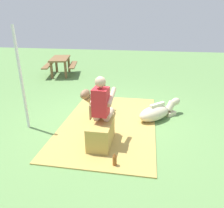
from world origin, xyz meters
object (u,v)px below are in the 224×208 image
Objects in this scene: pony_standing at (98,97)px; soda_bottle at (115,160)px; tent_pole_left at (21,80)px; hay_bale at (101,134)px; person_seated at (103,106)px; picnic_bench at (60,62)px; pony_lying at (157,112)px.

soda_bottle is (-1.78, -0.69, -0.43)m from pony_standing.
tent_pole_left is at bearing 116.83° from pony_standing.
person_seated is at bearing -2.08° from hay_bale.
picnic_bench is at bearing 33.13° from pony_standing.
pony_lying is at bearing -83.09° from pony_standing.
tent_pole_left is (-0.74, 1.46, 0.55)m from pony_standing.
hay_bale is 0.33× the size of tent_pole_left.
hay_bale is at bearing 177.92° from person_seated.
pony_lying is at bearing -42.88° from person_seated.
hay_bale is 5.85m from picnic_bench.
hay_bale is at bearing 140.66° from pony_lying.
tent_pole_left is at bearing -166.77° from picnic_bench.
pony_standing reaches higher than picnic_bench.
pony_standing is 0.60× the size of tent_pole_left.
hay_bale is 1.26m from pony_standing.
tent_pole_left reaches higher than pony_lying.
picnic_bench is (4.92, 2.88, -0.18)m from person_seated.
soda_bottle is 0.12× the size of tent_pole_left.
picnic_bench is (3.73, 3.99, 0.39)m from pony_lying.
hay_bale is at bearing -164.40° from pony_standing.
pony_standing reaches higher than soda_bottle.
pony_standing is 0.76× the size of picnic_bench.
soda_bottle is 6.56m from picnic_bench.
pony_standing is at bearing 21.28° from soda_bottle.
pony_standing is 1.95m from soda_bottle.
picnic_bench reaches higher than pony_lying.
picnic_bench is at bearing 30.38° from person_seated.
tent_pole_left reaches higher than person_seated.
soda_bottle is at bearing -154.95° from person_seated.
person_seated is 1.19× the size of pony_lying.
soda_bottle is (-1.95, 0.75, -0.07)m from pony_lying.
person_seated is at bearing 25.05° from soda_bottle.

